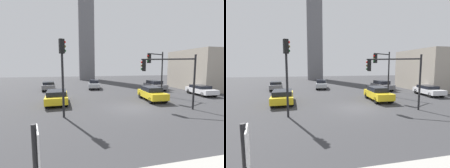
% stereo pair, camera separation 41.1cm
% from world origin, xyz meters
% --- Properties ---
extents(ground_plane, '(92.87, 92.87, 0.00)m').
position_xyz_m(ground_plane, '(0.00, 0.00, 0.00)').
color(ground_plane, '#38383A').
extents(traffic_light_0, '(4.09, 2.24, 4.68)m').
position_xyz_m(traffic_light_0, '(2.95, -0.67, 3.33)').
color(traffic_light_0, black).
rests_on(traffic_light_0, ground_plane).
extents(traffic_light_1, '(0.49, 0.42, 5.59)m').
position_xyz_m(traffic_light_1, '(-5.79, -1.35, 3.87)').
color(traffic_light_1, black).
rests_on(traffic_light_1, ground_plane).
extents(traffic_light_2, '(2.75, 1.51, 5.44)m').
position_xyz_m(traffic_light_2, '(4.49, 4.19, 3.80)').
color(traffic_light_2, black).
rests_on(traffic_light_2, ground_plane).
extents(car_0, '(2.14, 4.30, 1.45)m').
position_xyz_m(car_0, '(-1.74, 13.33, 0.77)').
color(car_0, '#ADB2B7').
rests_on(car_0, ground_plane).
extents(car_1, '(2.31, 4.71, 1.34)m').
position_xyz_m(car_1, '(-6.71, 3.32, 0.72)').
color(car_1, yellow).
rests_on(car_1, ground_plane).
extents(car_2, '(2.32, 4.41, 1.34)m').
position_xyz_m(car_2, '(-8.80, 13.13, 0.73)').
color(car_2, slate).
rests_on(car_2, ground_plane).
extents(car_3, '(2.16, 4.30, 1.47)m').
position_xyz_m(car_3, '(7.34, 9.62, 0.76)').
color(car_3, slate).
rests_on(car_3, ground_plane).
extents(car_4, '(2.14, 4.12, 1.25)m').
position_xyz_m(car_4, '(10.89, 4.08, 0.68)').
color(car_4, silver).
rests_on(car_4, ground_plane).
extents(car_5, '(2.00, 4.24, 1.48)m').
position_xyz_m(car_5, '(3.18, 2.54, 0.79)').
color(car_5, yellow).
rests_on(car_5, ground_plane).
extents(building_flank, '(14.95, 9.11, 6.22)m').
position_xyz_m(building_flank, '(19.41, 8.94, 3.11)').
color(building_flank, '#A89E8E').
rests_on(building_flank, ground_plane).
extents(skyline_tower, '(4.02, 4.02, 24.68)m').
position_xyz_m(skyline_tower, '(-1.39, 32.37, 12.34)').
color(skyline_tower, slate).
rests_on(skyline_tower, ground_plane).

